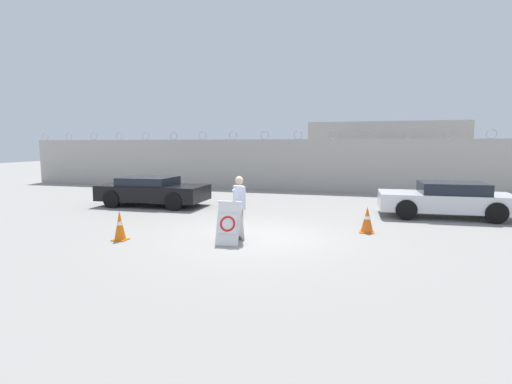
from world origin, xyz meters
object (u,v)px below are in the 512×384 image
object	(u,v)px
traffic_cone_near	(367,220)
parked_car_front_coupe	(153,191)
security_guard	(239,205)
traffic_cone_mid	(120,226)
barricade_sign	(230,222)
parked_car_far_side	(446,199)

from	to	relation	value
traffic_cone_near	parked_car_front_coupe	size ratio (longest dim) A/B	0.17
security_guard	traffic_cone_near	xyz separation A→B (m)	(3.28, 1.78, -0.56)
traffic_cone_mid	barricade_sign	bearing A→B (deg)	10.06
barricade_sign	parked_car_front_coupe	distance (m)	7.21
barricade_sign	traffic_cone_near	world-z (taller)	barricade_sign
traffic_cone_near	traffic_cone_mid	size ratio (longest dim) A/B	0.94
security_guard	parked_car_front_coupe	distance (m)	6.94
traffic_cone_mid	parked_car_front_coupe	xyz separation A→B (m)	(-2.29, 5.53, 0.23)
barricade_sign	parked_car_far_side	distance (m)	8.13
security_guard	parked_car_far_side	world-z (taller)	security_guard
barricade_sign	traffic_cone_near	bearing A→B (deg)	30.74
barricade_sign	security_guard	xyz separation A→B (m)	(0.09, 0.50, 0.39)
parked_car_far_side	barricade_sign	bearing A→B (deg)	40.41
traffic_cone_near	parked_car_far_side	bearing A→B (deg)	51.42
barricade_sign	security_guard	bearing A→B (deg)	76.33
barricade_sign	traffic_cone_mid	size ratio (longest dim) A/B	1.37
traffic_cone_mid	parked_car_front_coupe	distance (m)	5.99
security_guard	traffic_cone_mid	xyz separation A→B (m)	(-2.98, -1.01, -0.54)
barricade_sign	traffic_cone_near	xyz separation A→B (m)	(3.37, 2.28, -0.17)
security_guard	parked_car_front_coupe	size ratio (longest dim) A/B	0.38
traffic_cone_mid	parked_car_front_coupe	size ratio (longest dim) A/B	0.18
security_guard	traffic_cone_mid	distance (m)	3.19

